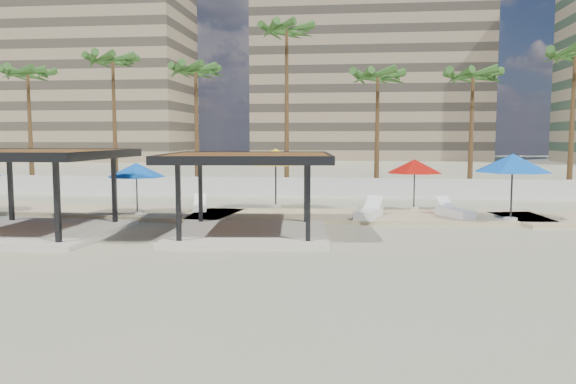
% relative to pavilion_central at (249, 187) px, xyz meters
% --- Properties ---
extents(ground, '(200.00, 200.00, 0.00)m').
position_rel_pavilion_central_xyz_m(ground, '(2.48, -2.10, -1.85)').
color(ground, tan).
rests_on(ground, ground).
extents(promenade, '(44.45, 7.97, 0.24)m').
position_rel_pavilion_central_xyz_m(promenade, '(4.48, 5.57, -1.79)').
color(promenade, '#C6B284').
rests_on(promenade, ground).
extents(boundary_wall, '(56.00, 0.30, 1.20)m').
position_rel_pavilion_central_xyz_m(boundary_wall, '(2.48, 13.90, -1.25)').
color(boundary_wall, silver).
rests_on(boundary_wall, ground).
extents(building_west, '(34.00, 16.00, 32.40)m').
position_rel_pavilion_central_xyz_m(building_west, '(-39.52, 65.90, 13.41)').
color(building_west, '#937F60').
rests_on(building_west, ground).
extents(building_mid, '(38.00, 16.00, 30.40)m').
position_rel_pavilion_central_xyz_m(building_mid, '(6.48, 75.90, 12.41)').
color(building_mid, '#847259').
rests_on(building_mid, ground).
extents(pavilion_central, '(6.71, 6.71, 3.11)m').
position_rel_pavilion_central_xyz_m(pavilion_central, '(0.00, 0.00, 0.00)').
color(pavilion_central, beige).
rests_on(pavilion_central, ground).
extents(pavilion_west, '(6.41, 6.41, 3.23)m').
position_rel_pavilion_central_xyz_m(pavilion_west, '(-8.25, -0.89, 0.08)').
color(pavilion_west, beige).
rests_on(pavilion_west, ground).
extents(umbrella_b, '(4.12, 4.12, 2.97)m').
position_rel_pavilion_central_xyz_m(umbrella_b, '(0.06, 7.10, 0.87)').
color(umbrella_b, beige).
rests_on(umbrella_b, promenade).
extents(umbrella_c, '(3.66, 3.66, 2.46)m').
position_rel_pavilion_central_xyz_m(umbrella_c, '(6.93, 7.09, 0.44)').
color(umbrella_c, beige).
rests_on(umbrella_c, promenade).
extents(umbrella_d, '(3.83, 3.83, 2.85)m').
position_rel_pavilion_central_xyz_m(umbrella_d, '(10.63, 3.70, 0.77)').
color(umbrella_d, beige).
rests_on(umbrella_d, promenade).
extents(umbrella_f, '(3.23, 3.23, 2.37)m').
position_rel_pavilion_central_xyz_m(umbrella_f, '(-5.92, 3.76, 0.36)').
color(umbrella_f, beige).
rests_on(umbrella_f, promenade).
extents(lounger_a, '(1.06, 1.98, 0.72)m').
position_rel_pavilion_central_xyz_m(lounger_a, '(-3.50, 5.71, -1.50)').
color(lounger_a, white).
rests_on(lounger_a, promenade).
extents(lounger_b, '(1.39, 2.45, 0.88)m').
position_rel_pavilion_central_xyz_m(lounger_b, '(4.66, 3.92, -1.46)').
color(lounger_b, white).
rests_on(lounger_b, promenade).
extents(lounger_c, '(1.61, 2.25, 0.82)m').
position_rel_pavilion_central_xyz_m(lounger_c, '(8.48, 4.78, -1.48)').
color(lounger_c, white).
rests_on(lounger_c, promenade).
extents(palm_a, '(3.00, 3.00, 8.95)m').
position_rel_pavilion_central_xyz_m(palm_a, '(-18.52, 16.20, 5.96)').
color(palm_a, brown).
rests_on(palm_a, ground).
extents(palm_b, '(3.00, 3.00, 9.82)m').
position_rel_pavilion_central_xyz_m(palm_b, '(-12.52, 16.60, 6.77)').
color(palm_b, brown).
rests_on(palm_b, ground).
extents(palm_c, '(3.00, 3.00, 8.98)m').
position_rel_pavilion_central_xyz_m(palm_c, '(-6.52, 16.00, 5.98)').
color(palm_c, brown).
rests_on(palm_c, ground).
extents(palm_d, '(3.00, 3.00, 11.64)m').
position_rel_pavilion_central_xyz_m(palm_d, '(-0.52, 16.80, 8.46)').
color(palm_d, brown).
rests_on(palm_d, ground).
extents(palm_e, '(3.00, 3.00, 8.47)m').
position_rel_pavilion_central_xyz_m(palm_e, '(5.48, 16.30, 5.50)').
color(palm_e, brown).
rests_on(palm_e, ground).
extents(palm_f, '(3.00, 3.00, 8.46)m').
position_rel_pavilion_central_xyz_m(palm_f, '(11.48, 16.50, 5.49)').
color(palm_f, brown).
rests_on(palm_f, ground).
extents(palm_g, '(3.00, 3.00, 9.63)m').
position_rel_pavilion_central_xyz_m(palm_g, '(17.48, 16.10, 6.59)').
color(palm_g, brown).
rests_on(palm_g, ground).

